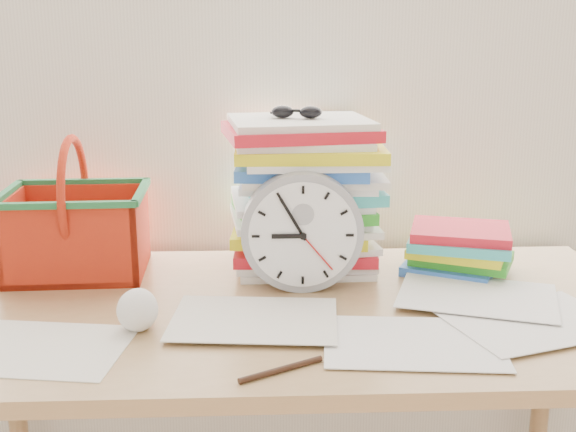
{
  "coord_description": "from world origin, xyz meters",
  "views": [
    {
      "loc": [
        -0.06,
        0.3,
        1.28
      ],
      "look_at": [
        -0.0,
        1.6,
        0.93
      ],
      "focal_mm": 45.0,
      "sensor_mm": 36.0,
      "label": 1
    }
  ],
  "objects_px": {
    "paper_stack": "(306,194)",
    "basket": "(75,207)",
    "desk": "(288,341)",
    "book_stack": "(456,251)",
    "clock": "(302,232)"
  },
  "relations": [
    {
      "from": "clock",
      "to": "book_stack",
      "type": "relative_size",
      "value": 1.01
    },
    {
      "from": "paper_stack",
      "to": "clock",
      "type": "xyz_separation_m",
      "value": [
        -0.02,
        -0.14,
        -0.04
      ]
    },
    {
      "from": "paper_stack",
      "to": "book_stack",
      "type": "relative_size",
      "value": 1.37
    },
    {
      "from": "desk",
      "to": "paper_stack",
      "type": "distance_m",
      "value": 0.34
    },
    {
      "from": "desk",
      "to": "paper_stack",
      "type": "bearing_deg",
      "value": 78.11
    },
    {
      "from": "paper_stack",
      "to": "basket",
      "type": "distance_m",
      "value": 0.5
    },
    {
      "from": "clock",
      "to": "basket",
      "type": "relative_size",
      "value": 0.83
    },
    {
      "from": "paper_stack",
      "to": "basket",
      "type": "height_order",
      "value": "paper_stack"
    },
    {
      "from": "clock",
      "to": "desk",
      "type": "bearing_deg",
      "value": -109.82
    },
    {
      "from": "clock",
      "to": "book_stack",
      "type": "distance_m",
      "value": 0.36
    },
    {
      "from": "clock",
      "to": "basket",
      "type": "xyz_separation_m",
      "value": [
        -0.48,
        0.12,
        0.02
      ]
    },
    {
      "from": "desk",
      "to": "book_stack",
      "type": "relative_size",
      "value": 5.76
    },
    {
      "from": "clock",
      "to": "basket",
      "type": "height_order",
      "value": "basket"
    },
    {
      "from": "paper_stack",
      "to": "basket",
      "type": "xyz_separation_m",
      "value": [
        -0.5,
        -0.02,
        -0.02
      ]
    },
    {
      "from": "desk",
      "to": "book_stack",
      "type": "xyz_separation_m",
      "value": [
        0.37,
        0.17,
        0.13
      ]
    }
  ]
}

